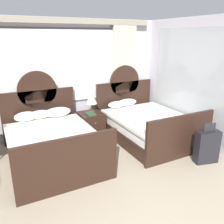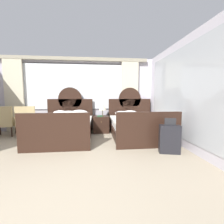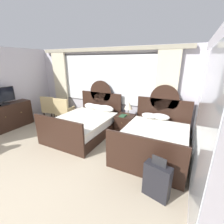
{
  "view_description": "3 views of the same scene",
  "coord_description": "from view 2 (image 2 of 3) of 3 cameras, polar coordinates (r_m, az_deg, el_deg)",
  "views": [
    {
      "loc": [
        -1.01,
        -1.41,
        2.3
      ],
      "look_at": [
        0.87,
        2.21,
        0.98
      ],
      "focal_mm": 37.75,
      "sensor_mm": 36.0,
      "label": 1
    },
    {
      "loc": [
        0.82,
        -1.77,
        1.26
      ],
      "look_at": [
        1.22,
        2.2,
        0.85
      ],
      "focal_mm": 23.95,
      "sensor_mm": 36.0,
      "label": 2
    },
    {
      "loc": [
        2.7,
        -0.91,
        2.26
      ],
      "look_at": [
        1.04,
        2.38,
        1.03
      ],
      "focal_mm": 24.77,
      "sensor_mm": 36.0,
      "label": 3
    }
  ],
  "objects": [
    {
      "name": "bed_near_mirror",
      "position": [
        4.82,
        9.31,
        -5.29
      ],
      "size": [
        1.61,
        2.21,
        1.6
      ],
      "color": "black",
      "rests_on": "ground_plane"
    },
    {
      "name": "ground_plane",
      "position": [
        2.32,
        -28.99,
        -27.78
      ],
      "size": [
        24.0,
        24.0,
        0.0
      ],
      "primitive_type": "plane",
      "color": "tan"
    },
    {
      "name": "table_lamp_on_nightstand",
      "position": [
        5.35,
        -3.61,
        2.13
      ],
      "size": [
        0.27,
        0.27,
        0.48
      ],
      "color": "brown",
      "rests_on": "nightstand_between_beds"
    },
    {
      "name": "nightstand_between_beds",
      "position": [
        5.35,
        -4.22,
        -4.61
      ],
      "size": [
        0.55,
        0.57,
        0.58
      ],
      "color": "black",
      "rests_on": "ground_plane"
    },
    {
      "name": "wall_back_window",
      "position": [
        5.8,
        -14.09,
        7.36
      ],
      "size": [
        5.9,
        0.22,
        2.7
      ],
      "color": "silver",
      "rests_on": "ground_plane"
    },
    {
      "name": "wall_right_mirror",
      "position": [
        4.1,
        26.16,
        6.54
      ],
      "size": [
        0.08,
        4.57,
        2.7
      ],
      "color": "silver",
      "rests_on": "ground_plane"
    },
    {
      "name": "suitcase_on_floor",
      "position": [
        3.61,
        21.12,
        -9.6
      ],
      "size": [
        0.47,
        0.29,
        0.79
      ],
      "color": "black",
      "rests_on": "ground_plane"
    },
    {
      "name": "bed_near_window",
      "position": [
        4.76,
        -17.45,
        -5.54
      ],
      "size": [
        1.61,
        2.21,
        1.6
      ],
      "color": "black",
      "rests_on": "ground_plane"
    },
    {
      "name": "armchair_by_window_centre",
      "position": [
        5.82,
        -35.94,
        -2.75
      ],
      "size": [
        0.67,
        0.67,
        0.96
      ],
      "color": "tan",
      "rests_on": "ground_plane"
    },
    {
      "name": "armchair_by_window_left",
      "position": [
        5.51,
        -29.78,
        -2.84
      ],
      "size": [
        0.65,
        0.65,
        0.96
      ],
      "color": "tan",
      "rests_on": "ground_plane"
    },
    {
      "name": "book_on_nightstand",
      "position": [
        5.2,
        -4.67,
        -1.54
      ],
      "size": [
        0.18,
        0.26,
        0.03
      ],
      "color": "#285133",
      "rests_on": "nightstand_between_beds"
    }
  ]
}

